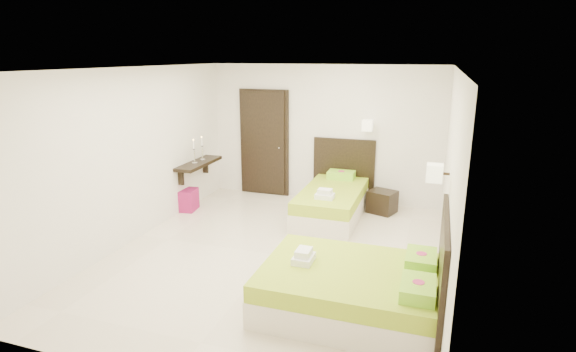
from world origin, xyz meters
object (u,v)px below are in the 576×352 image
(bed_double, at_px, (357,287))
(nightstand, at_px, (382,202))
(ottoman, at_px, (185,200))
(bed_single, at_px, (333,200))

(bed_double, height_order, nightstand, bed_double)
(ottoman, bearing_deg, nightstand, 16.11)
(bed_double, distance_m, nightstand, 3.38)
(bed_double, xyz_separation_m, ottoman, (-3.58, 2.38, -0.09))
(bed_single, height_order, bed_double, bed_single)
(nightstand, xyz_separation_m, ottoman, (-3.45, -1.00, -0.01))
(bed_single, distance_m, ottoman, 2.70)
(nightstand, bearing_deg, ottoman, -144.20)
(bed_single, xyz_separation_m, ottoman, (-2.65, -0.55, -0.10))
(bed_single, bearing_deg, nightstand, 29.20)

